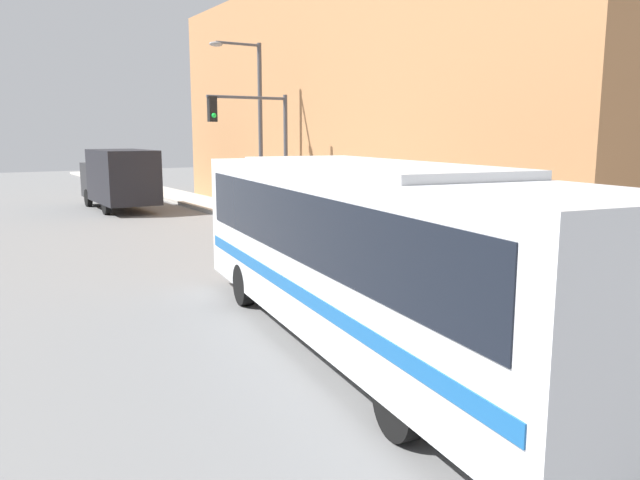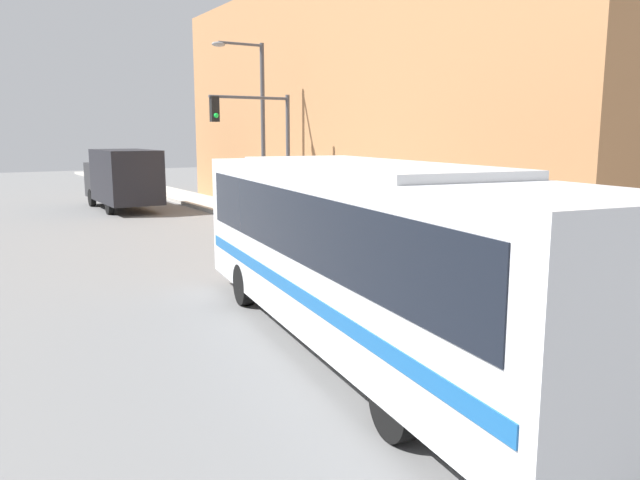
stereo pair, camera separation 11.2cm
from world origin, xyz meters
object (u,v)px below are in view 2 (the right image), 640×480
object	(u,v)px
street_lamp	(257,117)
city_bus	(361,244)
delivery_truck	(122,177)
pedestrian_near_corner	(336,207)
fire_hydrant	(419,247)
traffic_light_pole	(261,136)

from	to	relation	value
street_lamp	city_bus	bearing A→B (deg)	-109.39
delivery_truck	pedestrian_near_corner	world-z (taller)	delivery_truck
pedestrian_near_corner	delivery_truck	bearing A→B (deg)	112.35
delivery_truck	pedestrian_near_corner	size ratio (longest dim) A/B	4.00
pedestrian_near_corner	street_lamp	bearing A→B (deg)	104.28
city_bus	pedestrian_near_corner	size ratio (longest dim) A/B	6.95
delivery_truck	street_lamp	world-z (taller)	street_lamp
fire_hydrant	traffic_light_pole	bearing A→B (deg)	97.02
city_bus	traffic_light_pole	bearing A→B (deg)	79.57
street_lamp	delivery_truck	bearing A→B (deg)	116.68
city_bus	delivery_truck	bearing A→B (deg)	94.45
fire_hydrant	city_bus	bearing A→B (deg)	-138.27
delivery_truck	fire_hydrant	size ratio (longest dim) A/B	9.19
city_bus	fire_hydrant	xyz separation A→B (m)	(5.44, 4.85, -1.33)
traffic_light_pole	street_lamp	size ratio (longest dim) A/B	0.70
traffic_light_pole	street_lamp	xyz separation A→B (m)	(0.97, 2.38, 0.79)
street_lamp	pedestrian_near_corner	bearing A→B (deg)	-75.72
city_bus	fire_hydrant	size ratio (longest dim) A/B	15.99
fire_hydrant	pedestrian_near_corner	bearing A→B (deg)	79.84
delivery_truck	street_lamp	xyz separation A→B (m)	(3.81, -7.58, 2.82)
city_bus	street_lamp	distance (m)	16.48
delivery_truck	traffic_light_pole	bearing A→B (deg)	-74.11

